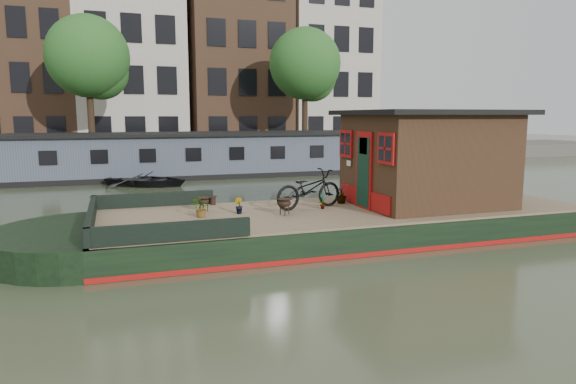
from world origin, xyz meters
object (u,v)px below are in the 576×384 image
object	(u,v)px
cabin	(426,157)
potted_plant_a	(323,201)
brazier_rear	(204,205)
brazier_front	(285,207)
bicycle	(309,189)
dinghy	(147,177)

from	to	relation	value
cabin	potted_plant_a	world-z (taller)	cabin
brazier_rear	cabin	bearing A→B (deg)	-7.93
brazier_front	brazier_rear	size ratio (longest dim) A/B	1.09
bicycle	brazier_front	xyz separation A→B (m)	(-0.84, -0.63, -0.29)
brazier_front	dinghy	xyz separation A→B (m)	(-2.41, 11.22, -0.48)
brazier_front	cabin	bearing A→B (deg)	3.15
potted_plant_a	brazier_front	distance (m)	1.22
potted_plant_a	bicycle	bearing A→B (deg)	148.31
cabin	bicycle	bearing A→B (deg)	172.28
cabin	brazier_front	size ratio (longest dim) A/B	10.37
bicycle	brazier_rear	xyz separation A→B (m)	(-2.55, 0.37, -0.31)
brazier_front	dinghy	size ratio (longest dim) A/B	0.11
potted_plant_a	brazier_rear	bearing A→B (deg)	169.06
cabin	potted_plant_a	size ratio (longest dim) A/B	10.42
dinghy	bicycle	bearing A→B (deg)	-131.43
brazier_front	dinghy	world-z (taller)	brazier_front
brazier_front	bicycle	bearing A→B (deg)	36.97
brazier_rear	potted_plant_a	bearing A→B (deg)	-10.94
brazier_front	brazier_rear	bearing A→B (deg)	149.76
cabin	brazier_rear	distance (m)	5.77
cabin	brazier_front	xyz separation A→B (m)	(-3.90, -0.21, -1.04)
potted_plant_a	brazier_rear	world-z (taller)	potted_plant_a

